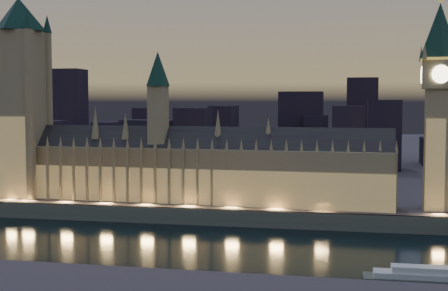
% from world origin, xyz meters
% --- Properties ---
extents(ground_plane, '(2000.00, 2000.00, 0.00)m').
position_xyz_m(ground_plane, '(0.00, 0.00, 0.00)').
color(ground_plane, black).
rests_on(ground_plane, ground).
extents(north_bank, '(2000.00, 960.00, 8.00)m').
position_xyz_m(north_bank, '(0.00, 520.00, 4.00)').
color(north_bank, '#3F363D').
rests_on(north_bank, ground).
extents(embankment_wall, '(2000.00, 2.50, 8.00)m').
position_xyz_m(embankment_wall, '(0.00, 41.00, 4.00)').
color(embankment_wall, '#445843').
rests_on(embankment_wall, ground).
extents(palace_of_westminster, '(202.00, 28.90, 78.00)m').
position_xyz_m(palace_of_westminster, '(-12.48, 61.74, 26.37)').
color(palace_of_westminster, '#897F55').
rests_on(palace_of_westminster, north_bank).
extents(victoria_tower, '(31.68, 31.68, 120.10)m').
position_xyz_m(victoria_tower, '(-110.00, 61.92, 67.57)').
color(victoria_tower, '#897F55').
rests_on(victoria_tower, north_bank).
extents(elizabeth_tower, '(18.00, 18.00, 105.13)m').
position_xyz_m(elizabeth_tower, '(108.00, 61.92, 66.54)').
color(elizabeth_tower, '#897F55').
rests_on(elizabeth_tower, north_bank).
extents(river_boat, '(39.65, 10.02, 4.50)m').
position_xyz_m(river_boat, '(91.75, -34.78, 1.56)').
color(river_boat, '#445843').
rests_on(river_boat, ground).
extents(city_backdrop, '(458.28, 215.63, 82.73)m').
position_xyz_m(city_backdrop, '(27.30, 246.47, 31.20)').
color(city_backdrop, black).
rests_on(city_backdrop, north_bank).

